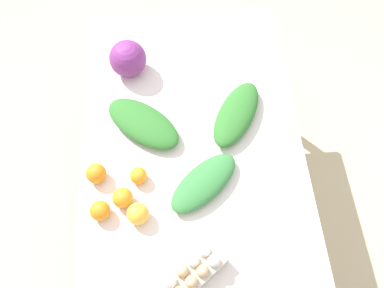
{
  "coord_description": "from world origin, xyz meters",
  "views": [
    {
      "loc": [
        -0.81,
        0.07,
        2.24
      ],
      "look_at": [
        0.0,
        0.0,
        0.73
      ],
      "focal_mm": 40.0,
      "sensor_mm": 36.0,
      "label": 1
    }
  ],
  "objects": [
    {
      "name": "orange_2",
      "position": [
        -0.21,
        0.28,
        0.75
      ],
      "size": [
        0.08,
        0.08,
        0.08
      ],
      "primitive_type": "sphere",
      "color": "orange",
      "rests_on": "dining_table"
    },
    {
      "name": "orange_4",
      "position": [
        -0.13,
        0.22,
        0.75
      ],
      "size": [
        0.07,
        0.07,
        0.07
      ],
      "primitive_type": "sphere",
      "color": "orange",
      "rests_on": "dining_table"
    },
    {
      "name": "cabbage_purple",
      "position": [
        0.41,
        0.24,
        0.79
      ],
      "size": [
        0.16,
        0.16,
        0.16
      ],
      "primitive_type": "sphere",
      "color": "#7A2D75",
      "rests_on": "dining_table"
    },
    {
      "name": "ground_plane",
      "position": [
        0.0,
        0.0,
        0.0
      ],
      "size": [
        8.0,
        8.0,
        0.0
      ],
      "primitive_type": "plane",
      "color": "#C6B289"
    },
    {
      "name": "greens_bunch_kale",
      "position": [
        0.12,
        -0.19,
        0.75
      ],
      "size": [
        0.37,
        0.29,
        0.07
      ],
      "primitive_type": "ellipsoid",
      "rotation": [
        0.0,
        0.0,
        2.63
      ],
      "color": "#2D6B28",
      "rests_on": "dining_table"
    },
    {
      "name": "egg_carton",
      "position": [
        -0.52,
        0.06,
        0.76
      ],
      "size": [
        0.26,
        0.3,
        0.09
      ],
      "rotation": [
        0.0,
        0.0,
        2.23
      ],
      "color": "beige",
      "rests_on": "dining_table"
    },
    {
      "name": "dining_table",
      "position": [
        0.0,
        0.0,
        0.63
      ],
      "size": [
        1.48,
        0.89,
        0.71
      ],
      "color": "silver",
      "rests_on": "ground_plane"
    },
    {
      "name": "orange_3",
      "position": [
        -0.28,
        0.22,
        0.75
      ],
      "size": [
        0.08,
        0.08,
        0.08
      ],
      "primitive_type": "sphere",
      "color": "#F9A833",
      "rests_on": "dining_table"
    },
    {
      "name": "greens_bunch_beet_tops",
      "position": [
        0.1,
        0.19,
        0.75
      ],
      "size": [
        0.35,
        0.37,
        0.07
      ],
      "primitive_type": "ellipsoid",
      "rotation": [
        0.0,
        0.0,
        4.0
      ],
      "color": "#2D6B28",
      "rests_on": "dining_table"
    },
    {
      "name": "greens_bunch_dandelion",
      "position": [
        -0.18,
        -0.03,
        0.74
      ],
      "size": [
        0.31,
        0.33,
        0.06
      ],
      "primitive_type": "ellipsoid",
      "rotation": [
        0.0,
        0.0,
        2.28
      ],
      "color": "#337538",
      "rests_on": "dining_table"
    },
    {
      "name": "orange_1",
      "position": [
        -0.26,
        0.36,
        0.75
      ],
      "size": [
        0.08,
        0.08,
        0.08
      ],
      "primitive_type": "sphere",
      "color": "orange",
      "rests_on": "dining_table"
    },
    {
      "name": "orange_0",
      "position": [
        -0.11,
        0.37,
        0.75
      ],
      "size": [
        0.08,
        0.08,
        0.08
      ],
      "primitive_type": "sphere",
      "color": "orange",
      "rests_on": "dining_table"
    }
  ]
}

